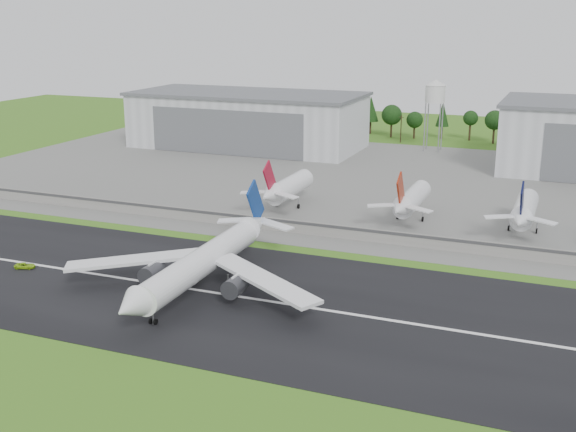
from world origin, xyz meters
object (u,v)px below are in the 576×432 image
at_px(main_airliner, 200,269).
at_px(parked_jet_red_a, 286,188).
at_px(ground_vehicle, 25,266).
at_px(parked_jet_red_b, 410,201).
at_px(parked_jet_navy, 524,211).

xyz_separation_m(main_airliner, parked_jet_red_a, (-8.51, 67.01, 1.33)).
xyz_separation_m(main_airliner, ground_vehicle, (-43.23, -2.39, -4.17)).
relative_size(ground_vehicle, parked_jet_red_b, 0.14).
height_order(parked_jet_red_a, parked_jet_red_b, parked_jet_red_a).
bearing_deg(parked_jet_red_a, ground_vehicle, -116.58).
relative_size(main_airliner, parked_jet_red_a, 1.89).
distance_m(parked_jet_red_b, parked_jet_navy, 29.71).
height_order(ground_vehicle, parked_jet_navy, parked_jet_navy).
xyz_separation_m(parked_jet_red_b, parked_jet_navy, (29.71, 0.01, 0.06)).
bearing_deg(ground_vehicle, parked_jet_red_a, -47.24).
bearing_deg(ground_vehicle, parked_jet_red_b, -66.42).
bearing_deg(parked_jet_navy, ground_vehicle, -145.50).
height_order(ground_vehicle, parked_jet_red_b, parked_jet_red_b).
relative_size(parked_jet_red_b, parked_jet_navy, 1.00).
bearing_deg(main_airliner, ground_vehicle, 2.18).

